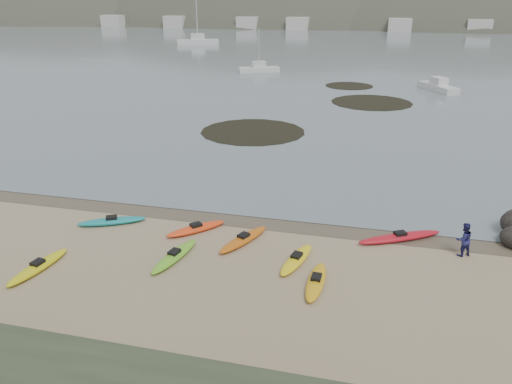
# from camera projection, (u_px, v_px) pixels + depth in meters

# --- Properties ---
(ground) EXTENTS (600.00, 600.00, 0.00)m
(ground) POSITION_uv_depth(u_px,v_px,m) (256.00, 218.00, 27.04)
(ground) COLOR tan
(ground) RESTS_ON ground
(wet_sand) EXTENTS (60.00, 60.00, 0.00)m
(wet_sand) POSITION_uv_depth(u_px,v_px,m) (255.00, 220.00, 26.77)
(wet_sand) COLOR brown
(wet_sand) RESTS_ON ground
(water) EXTENTS (1200.00, 1200.00, 0.00)m
(water) POSITION_uv_depth(u_px,v_px,m) (376.00, 13.00, 297.44)
(water) COLOR slate
(water) RESTS_ON ground
(kayaks) EXTENTS (18.54, 9.96, 0.34)m
(kayaks) POSITION_uv_depth(u_px,v_px,m) (226.00, 247.00, 23.60)
(kayaks) COLOR #D06312
(kayaks) RESTS_ON ground
(person_east) EXTENTS (0.99, 0.91, 1.63)m
(person_east) POSITION_uv_depth(u_px,v_px,m) (464.00, 239.00, 22.88)
(person_east) COLOR navy
(person_east) RESTS_ON ground
(kelp_mats) EXTENTS (18.74, 32.96, 0.04)m
(kelp_mats) POSITION_uv_depth(u_px,v_px,m) (325.00, 109.00, 52.27)
(kelp_mats) COLOR black
(kelp_mats) RESTS_ON water
(moored_boats) EXTENTS (98.13, 82.99, 1.34)m
(moored_boats) POSITION_uv_depth(u_px,v_px,m) (382.00, 50.00, 101.63)
(moored_boats) COLOR silver
(moored_boats) RESTS_ON ground
(far_hills) EXTENTS (550.00, 135.00, 80.00)m
(far_hills) POSITION_uv_depth(u_px,v_px,m) (468.00, 66.00, 199.04)
(far_hills) COLOR #384235
(far_hills) RESTS_ON ground
(far_town) EXTENTS (199.00, 5.00, 4.00)m
(far_town) POSITION_uv_depth(u_px,v_px,m) (386.00, 25.00, 155.66)
(far_town) COLOR beige
(far_town) RESTS_ON ground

